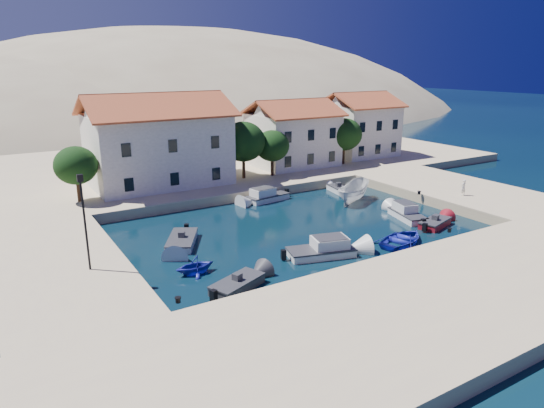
{
  "coord_description": "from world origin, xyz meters",
  "views": [
    {
      "loc": [
        -22.4,
        -22.51,
        13.72
      ],
      "look_at": [
        -1.55,
        11.78,
        2.0
      ],
      "focal_mm": 32.0,
      "sensor_mm": 36.0,
      "label": 1
    }
  ],
  "objects": [
    {
      "name": "motorboat_red_se",
      "position": [
        10.49,
        4.27,
        0.3
      ],
      "size": [
        3.8,
        2.52,
        1.25
      ],
      "rotation": [
        0.0,
        0.0,
        0.3
      ],
      "color": "maroon",
      "rests_on": "ground"
    },
    {
      "name": "quay_north",
      "position": [
        2.0,
        38.0,
        0.5
      ],
      "size": [
        80.0,
        36.0,
        1.0
      ],
      "primitive_type": "cube",
      "color": "#D0BB8E",
      "rests_on": "ground"
    },
    {
      "name": "pedestrian",
      "position": [
        18.12,
        7.47,
        1.8
      ],
      "size": [
        0.59,
        0.4,
        1.6
      ],
      "primitive_type": "imported",
      "rotation": [
        0.0,
        0.0,
        3.12
      ],
      "color": "silver",
      "rests_on": "quay_east"
    },
    {
      "name": "boat_east",
      "position": [
        9.58,
        14.08,
        0.0
      ],
      "size": [
        6.17,
        4.77,
        2.26
      ],
      "primitive_type": "imported",
      "rotation": [
        0.0,
        0.0,
        2.08
      ],
      "color": "silver",
      "rests_on": "ground"
    },
    {
      "name": "motorboat_white_ne",
      "position": [
        10.77,
        17.96,
        0.3
      ],
      "size": [
        1.9,
        3.2,
        1.25
      ],
      "rotation": [
        0.0,
        0.0,
        1.4
      ],
      "color": "silver",
      "rests_on": "ground"
    },
    {
      "name": "building_right",
      "position": [
        24.0,
        30.0,
        5.47
      ],
      "size": [
        9.45,
        8.4,
        8.8
      ],
      "color": "beige",
      "rests_on": "quay_north"
    },
    {
      "name": "motorboat_grey_sw",
      "position": [
        -9.8,
        2.43,
        0.29
      ],
      "size": [
        4.12,
        3.01,
        1.25
      ],
      "rotation": [
        0.0,
        0.0,
        0.4
      ],
      "color": "#2F2F34",
      "rests_on": "ground"
    },
    {
      "name": "quay_east",
      "position": [
        20.5,
        10.0,
        0.5
      ],
      "size": [
        11.0,
        20.0,
        1.0
      ],
      "primitive_type": "cube",
      "color": "#D0BB8E",
      "rests_on": "ground"
    },
    {
      "name": "hills",
      "position": [
        20.64,
        123.62,
        -23.4
      ],
      "size": [
        254.0,
        176.0,
        99.0
      ],
      "color": "gray",
      "rests_on": "ground"
    },
    {
      "name": "cabin_cruiser_north",
      "position": [
        2.3,
        19.0,
        0.48
      ],
      "size": [
        4.75,
        2.53,
        1.6
      ],
      "rotation": [
        0.0,
        0.0,
        3.28
      ],
      "color": "silver",
      "rests_on": "ground"
    },
    {
      "name": "cabin_cruiser_east",
      "position": [
        10.02,
        7.01,
        0.48
      ],
      "size": [
        2.84,
        4.62,
        1.6
      ],
      "rotation": [
        0.0,
        0.0,
        1.3
      ],
      "color": "silver",
      "rests_on": "ground"
    },
    {
      "name": "building_left",
      "position": [
        -6.0,
        28.0,
        5.94
      ],
      "size": [
        14.7,
        9.45,
        9.7
      ],
      "color": "beige",
      "rests_on": "quay_north"
    },
    {
      "name": "cabin_cruiser_south",
      "position": [
        -2.05,
        4.02,
        0.48
      ],
      "size": [
        5.31,
        3.33,
        1.6
      ],
      "rotation": [
        0.0,
        0.0,
        -0.27
      ],
      "color": "silver",
      "rests_on": "ground"
    },
    {
      "name": "ground",
      "position": [
        0.0,
        0.0,
        0.0
      ],
      "size": [
        400.0,
        400.0,
        0.0
      ],
      "primitive_type": "plane",
      "color": "black",
      "rests_on": "ground"
    },
    {
      "name": "trees",
      "position": [
        4.51,
        25.46,
        4.84
      ],
      "size": [
        37.3,
        5.3,
        6.45
      ],
      "color": "#382314",
      "rests_on": "quay_north"
    },
    {
      "name": "rowboat_west",
      "position": [
        -11.16,
        6.03,
        0.0
      ],
      "size": [
        2.71,
        2.35,
        1.41
      ],
      "primitive_type": "imported",
      "rotation": [
        0.0,
        0.0,
        -1.56
      ],
      "color": "#1C229C",
      "rests_on": "ground"
    },
    {
      "name": "quay_south",
      "position": [
        0.0,
        -6.0,
        0.5
      ],
      "size": [
        52.0,
        12.0,
        1.0
      ],
      "primitive_type": "cube",
      "color": "#D0BB8E",
      "rests_on": "ground"
    },
    {
      "name": "lamppost",
      "position": [
        -17.5,
        8.0,
        4.75
      ],
      "size": [
        0.35,
        0.25,
        6.22
      ],
      "color": "black",
      "rests_on": "quay_west"
    },
    {
      "name": "rowboat_south",
      "position": [
        5.04,
        2.78,
        0.0
      ],
      "size": [
        5.53,
        4.55,
        1.0
      ],
      "primitive_type": "imported",
      "rotation": [
        0.0,
        0.0,
        1.83
      ],
      "color": "#1C229C",
      "rests_on": "ground"
    },
    {
      "name": "building_mid",
      "position": [
        12.0,
        29.0,
        5.22
      ],
      "size": [
        10.5,
        8.4,
        8.3
      ],
      "color": "beige",
      "rests_on": "quay_north"
    },
    {
      "name": "quay_west",
      "position": [
        -19.0,
        10.0,
        0.5
      ],
      "size": [
        8.0,
        20.0,
        1.0
      ],
      "primitive_type": "cube",
      "color": "#D0BB8E",
      "rests_on": "ground"
    },
    {
      "name": "motorboat_white_west",
      "position": [
        -9.92,
        11.64,
        0.29
      ],
      "size": [
        3.95,
        4.89,
        1.25
      ],
      "rotation": [
        0.0,
        0.0,
        -2.09
      ],
      "color": "silver",
      "rests_on": "ground"
    },
    {
      "name": "bollards",
      "position": [
        2.8,
        3.87,
        1.15
      ],
      "size": [
        29.36,
        9.56,
        0.3
      ],
      "color": "black",
      "rests_on": "ground"
    }
  ]
}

